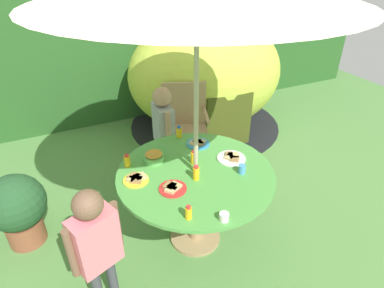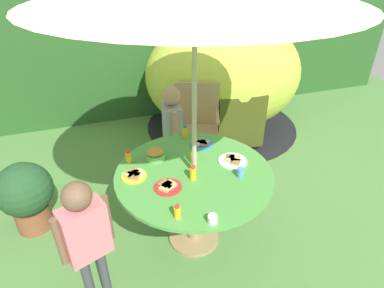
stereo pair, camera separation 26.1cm
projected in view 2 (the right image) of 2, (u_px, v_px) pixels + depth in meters
name	position (u px, v px, depth m)	size (l,w,h in m)	color
ground_plane	(194.00, 238.00, 3.01)	(10.00, 10.00, 0.02)	#548442
hedge_backdrop	(132.00, 48.00, 4.92)	(9.00, 0.70, 2.01)	#285623
garden_table	(194.00, 186.00, 2.69)	(1.29, 1.29, 0.76)	tan
wooden_chair	(196.00, 120.00, 3.82)	(0.63, 0.58, 1.00)	tan
dome_tent	(224.00, 75.00, 4.52)	(2.43, 2.43, 1.58)	#B2C63F
potted_plant	(26.00, 194.00, 2.93)	(0.50, 0.50, 0.70)	brown
child_in_grey_shirt	(172.00, 124.00, 3.38)	(0.20, 0.39, 1.15)	#3F3F47
child_in_pink_shirt	(85.00, 232.00, 2.13)	(0.36, 0.25, 1.11)	#3F3F47
snack_bowl	(155.00, 154.00, 2.76)	(0.17, 0.17, 0.09)	#66B259
plate_front_edge	(233.00, 160.00, 2.74)	(0.25, 0.25, 0.03)	white
plate_center_front	(202.00, 144.00, 2.97)	(0.22, 0.22, 0.03)	#338CD8
plate_near_left	(134.00, 175.00, 2.56)	(0.20, 0.20, 0.03)	yellow
plate_far_right	(167.00, 186.00, 2.44)	(0.21, 0.21, 0.03)	red
juice_bottle_near_right	(177.00, 212.00, 2.15)	(0.05, 0.05, 0.11)	yellow
juice_bottle_far_left	(185.00, 131.00, 3.08)	(0.05, 0.05, 0.12)	yellow
juice_bottle_center_back	(128.00, 157.00, 2.71)	(0.05, 0.05, 0.11)	yellow
juice_bottle_mid_left	(193.00, 173.00, 2.50)	(0.05, 0.05, 0.13)	yellow
juice_bottle_mid_right	(194.00, 157.00, 2.69)	(0.05, 0.05, 0.13)	yellow
cup_near	(213.00, 219.00, 2.12)	(0.07, 0.07, 0.06)	white
cup_far	(240.00, 173.00, 2.54)	(0.06, 0.06, 0.07)	#4C99D8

